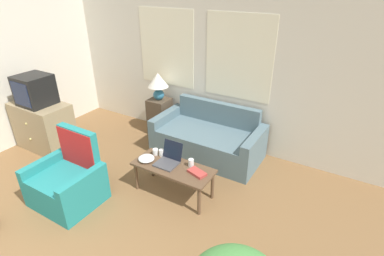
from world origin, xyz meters
name	(u,v)px	position (x,y,z in m)	size (l,w,h in m)	color
wall_back	(205,67)	(0.00, 3.79, 1.31)	(6.38, 0.06, 2.60)	silver
couch	(209,139)	(0.35, 3.33, 0.26)	(1.74, 0.88, 0.81)	slate
armchair	(69,182)	(-0.67, 1.37, 0.28)	(0.82, 0.71, 0.95)	teal
tv_dresser	(44,126)	(-2.15, 2.08, 0.40)	(0.98, 0.57, 0.80)	#998460
television	(35,90)	(-2.15, 2.08, 1.04)	(0.50, 0.48, 0.48)	black
side_table	(160,116)	(-0.78, 3.50, 0.34)	(0.36, 0.36, 0.68)	#4C3D2D
table_lamp	(158,83)	(-0.78, 3.50, 0.99)	(0.36, 0.36, 0.49)	teal
coffee_table	(173,170)	(0.43, 2.16, 0.38)	(1.09, 0.46, 0.44)	brown
laptop	(169,159)	(0.33, 2.21, 0.50)	(0.29, 0.32, 0.26)	#47474C
cup_navy	(162,153)	(0.15, 2.29, 0.49)	(0.07, 0.07, 0.10)	white
cup_yellow	(155,152)	(0.06, 2.27, 0.48)	(0.08, 0.08, 0.09)	white
cup_white	(191,163)	(0.63, 2.28, 0.49)	(0.07, 0.07, 0.11)	white
snack_bowl	(146,158)	(0.04, 2.09, 0.47)	(0.22, 0.22, 0.06)	white
book_red	(197,173)	(0.78, 2.18, 0.46)	(0.26, 0.19, 0.04)	#B23D38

